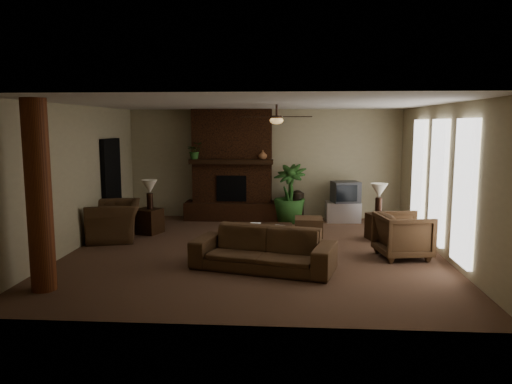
# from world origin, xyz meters

# --- Properties ---
(room_shell) EXTENTS (7.00, 7.00, 7.00)m
(room_shell) POSITION_xyz_m (0.00, 0.00, 1.40)
(room_shell) COLOR brown
(room_shell) RESTS_ON ground
(fireplace) EXTENTS (2.40, 0.70, 2.80)m
(fireplace) POSITION_xyz_m (-0.80, 3.22, 1.16)
(fireplace) COLOR #422211
(fireplace) RESTS_ON ground
(windows) EXTENTS (0.08, 3.65, 2.35)m
(windows) POSITION_xyz_m (3.45, 0.20, 1.35)
(windows) COLOR white
(windows) RESTS_ON ground
(log_column) EXTENTS (0.36, 0.36, 2.80)m
(log_column) POSITION_xyz_m (-2.95, -2.40, 1.40)
(log_column) COLOR brown
(log_column) RESTS_ON ground
(doorway) EXTENTS (0.10, 1.00, 2.10)m
(doorway) POSITION_xyz_m (-3.44, 1.80, 1.05)
(doorway) COLOR black
(doorway) RESTS_ON ground
(ceiling_fan) EXTENTS (1.35, 1.35, 0.37)m
(ceiling_fan) POSITION_xyz_m (0.40, 0.30, 2.53)
(ceiling_fan) COLOR #301E15
(ceiling_fan) RESTS_ON ceiling
(sofa) EXTENTS (2.47, 1.27, 0.93)m
(sofa) POSITION_xyz_m (0.23, -1.14, 0.46)
(sofa) COLOR #4F3721
(sofa) RESTS_ON ground
(armchair_left) EXTENTS (1.11, 1.40, 1.07)m
(armchair_left) POSITION_xyz_m (-3.04, 0.81, 0.54)
(armchair_left) COLOR #4F3721
(armchair_left) RESTS_ON ground
(armchair_right) EXTENTS (0.97, 1.01, 0.90)m
(armchair_right) POSITION_xyz_m (2.75, -0.24, 0.45)
(armchair_right) COLOR #4F3721
(armchair_right) RESTS_ON ground
(coffee_table) EXTENTS (1.20, 0.70, 0.43)m
(coffee_table) POSITION_xyz_m (0.12, 0.39, 0.37)
(coffee_table) COLOR black
(coffee_table) RESTS_ON ground
(ottoman) EXTENTS (0.60, 0.60, 0.40)m
(ottoman) POSITION_xyz_m (1.09, 1.41, 0.20)
(ottoman) COLOR #4F3721
(ottoman) RESTS_ON ground
(tv_stand) EXTENTS (0.87, 0.54, 0.50)m
(tv_stand) POSITION_xyz_m (2.00, 3.04, 0.25)
(tv_stand) COLOR silver
(tv_stand) RESTS_ON ground
(tv) EXTENTS (0.74, 0.65, 0.52)m
(tv) POSITION_xyz_m (2.05, 2.98, 0.76)
(tv) COLOR #363639
(tv) RESTS_ON tv_stand
(floor_vase) EXTENTS (0.34, 0.34, 0.77)m
(floor_vase) POSITION_xyz_m (0.86, 3.15, 0.43)
(floor_vase) COLOR black
(floor_vase) RESTS_ON ground
(floor_plant) EXTENTS (1.28, 1.64, 0.81)m
(floor_plant) POSITION_xyz_m (0.67, 2.89, 0.40)
(floor_plant) COLOR #2B5622
(floor_plant) RESTS_ON ground
(side_table_left) EXTENTS (0.64, 0.64, 0.55)m
(side_table_left) POSITION_xyz_m (-2.48, 1.43, 0.28)
(side_table_left) COLOR black
(side_table_left) RESTS_ON ground
(lamp_left) EXTENTS (0.36, 0.36, 0.65)m
(lamp_left) POSITION_xyz_m (-2.45, 1.46, 1.00)
(lamp_left) COLOR #301E15
(lamp_left) RESTS_ON side_table_left
(side_table_right) EXTENTS (0.63, 0.63, 0.55)m
(side_table_right) POSITION_xyz_m (2.59, 1.15, 0.28)
(side_table_right) COLOR black
(side_table_right) RESTS_ON ground
(lamp_right) EXTENTS (0.42, 0.42, 0.65)m
(lamp_right) POSITION_xyz_m (2.54, 1.16, 1.00)
(lamp_right) COLOR #301E15
(lamp_right) RESTS_ON side_table_right
(mantel_plant) EXTENTS (0.49, 0.51, 0.33)m
(mantel_plant) POSITION_xyz_m (-1.71, 2.94, 1.72)
(mantel_plant) COLOR #2B5622
(mantel_plant) RESTS_ON fireplace
(mantel_vase) EXTENTS (0.22, 0.23, 0.22)m
(mantel_vase) POSITION_xyz_m (-0.01, 2.99, 1.67)
(mantel_vase) COLOR #97613C
(mantel_vase) RESTS_ON fireplace
(book_a) EXTENTS (0.22, 0.03, 0.29)m
(book_a) POSITION_xyz_m (-0.12, 0.41, 0.57)
(book_a) COLOR #999999
(book_a) RESTS_ON coffee_table
(book_b) EXTENTS (0.20, 0.10, 0.29)m
(book_b) POSITION_xyz_m (0.33, 0.27, 0.58)
(book_b) COLOR #999999
(book_b) RESTS_ON coffee_table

